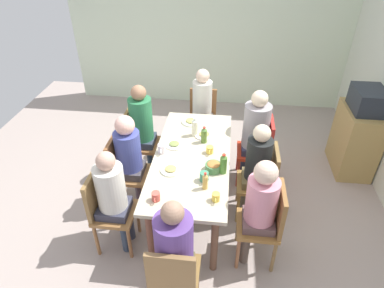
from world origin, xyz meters
TOP-DOWN VIEW (x-y plane):
  - ground_plane at (0.00, 0.00)m, footprint 6.68×6.68m
  - wall_left at (-2.84, 0.00)m, footprint 0.12×4.83m
  - dining_table at (0.00, 0.00)m, footprint 1.83×0.81m
  - chair_0 at (0.61, 0.78)m, footprint 0.40×0.40m
  - person_0 at (0.61, 0.69)m, footprint 0.30×0.30m
  - chair_1 at (-0.61, -0.78)m, footprint 0.40×0.40m
  - person_1 at (-0.61, -0.69)m, footprint 0.30×0.30m
  - chair_2 at (0.00, -0.78)m, footprint 0.40×0.40m
  - person_2 at (0.00, -0.69)m, footprint 0.30×0.30m
  - chair_3 at (-0.61, 0.78)m, footprint 0.40×0.40m
  - person_3 at (-0.61, 0.70)m, footprint 0.32×0.32m
  - chair_4 at (0.00, 0.78)m, footprint 0.40×0.40m
  - person_4 at (-0.00, 0.69)m, footprint 0.30×0.30m
  - chair_5 at (0.61, -0.78)m, footprint 0.40×0.40m
  - person_5 at (0.61, -0.69)m, footprint 0.30×0.30m
  - chair_6 at (1.29, 0.00)m, footprint 0.40×0.40m
  - person_6 at (1.20, 0.00)m, footprint 0.30×0.30m
  - chair_7 at (-1.29, 0.00)m, footprint 0.40×0.40m
  - person_7 at (-1.20, 0.00)m, footprint 0.30×0.30m
  - plate_0 at (-0.16, -0.22)m, footprint 0.21×0.21m
  - plate_1 at (-0.69, -0.09)m, footprint 0.24×0.24m
  - plate_2 at (0.28, -0.18)m, footprint 0.21×0.21m
  - plate_3 at (-0.41, 0.10)m, footprint 0.22×0.22m
  - bowl_0 at (0.22, 0.24)m, footprint 0.17×0.17m
  - cup_0 at (0.66, 0.29)m, footprint 0.11×0.07m
  - cup_1 at (-0.02, -0.33)m, footprint 0.12×0.09m
  - cup_2 at (0.39, 0.16)m, footprint 0.12×0.09m
  - cup_3 at (0.71, -0.25)m, footprint 0.11×0.08m
  - cup_4 at (-0.07, 0.19)m, footprint 0.11×0.08m
  - bottle_0 at (0.25, 0.34)m, footprint 0.07×0.07m
  - bottle_1 at (0.50, 0.18)m, footprint 0.05×0.05m
  - bottle_2 at (-0.40, -0.01)m, footprint 0.07×0.07m
  - bottle_3 at (-0.27, 0.10)m, footprint 0.07×0.07m
  - side_cabinet at (-1.02, 2.05)m, footprint 0.70×0.44m
  - microwave at (-1.02, 2.05)m, footprint 0.48×0.36m

SIDE VIEW (x-z plane):
  - ground_plane at x=0.00m, z-range 0.00..0.00m
  - side_cabinet at x=-1.02m, z-range 0.00..0.90m
  - chair_0 at x=0.61m, z-range 0.06..0.96m
  - chair_1 at x=-0.61m, z-range 0.06..0.96m
  - chair_2 at x=0.00m, z-range 0.06..0.96m
  - chair_3 at x=-0.61m, z-range 0.06..0.96m
  - chair_4 at x=0.00m, z-range 0.06..0.96m
  - chair_5 at x=0.61m, z-range 0.06..0.96m
  - chair_6 at x=1.29m, z-range 0.06..0.96m
  - chair_7 at x=-1.29m, z-range 0.06..0.96m
  - dining_table at x=0.00m, z-range 0.29..1.06m
  - person_5 at x=0.61m, z-range 0.11..1.29m
  - person_4 at x=0.00m, z-range 0.10..1.30m
  - person_2 at x=0.00m, z-range 0.12..1.32m
  - person_0 at x=0.61m, z-range 0.12..1.32m
  - person_7 at x=-1.20m, z-range 0.10..1.36m
  - person_6 at x=1.20m, z-range 0.12..1.36m
  - person_1 at x=-0.61m, z-range 0.11..1.38m
  - person_3 at x=-0.61m, z-range 0.12..1.40m
  - plate_1 at x=-0.69m, z-range 0.76..0.80m
  - plate_0 at x=-0.16m, z-range 0.76..0.80m
  - plate_2 at x=0.28m, z-range 0.76..0.80m
  - plate_3 at x=-0.41m, z-range 0.76..0.80m
  - cup_4 at x=-0.07m, z-range 0.77..0.85m
  - cup_0 at x=0.66m, z-range 0.77..0.85m
  - cup_3 at x=0.71m, z-range 0.77..0.85m
  - bowl_0 at x=0.22m, z-range 0.77..0.86m
  - cup_2 at x=0.39m, z-range 0.77..0.86m
  - cup_1 at x=-0.02m, z-range 0.77..0.87m
  - bottle_1 at x=0.50m, z-range 0.76..0.95m
  - bottle_3 at x=-0.27m, z-range 0.76..0.96m
  - bottle_0 at x=0.25m, z-range 0.76..0.99m
  - bottle_2 at x=-0.40m, z-range 0.76..0.99m
  - microwave at x=-1.02m, z-range 0.90..1.18m
  - wall_left at x=-2.84m, z-range 0.00..2.60m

